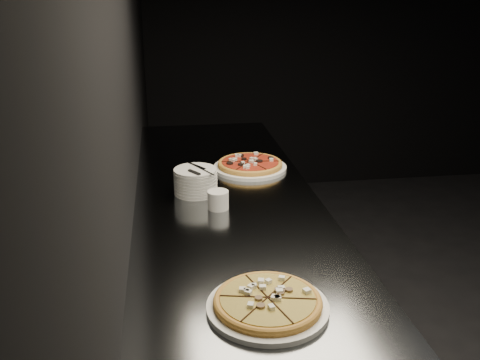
{
  "coord_description": "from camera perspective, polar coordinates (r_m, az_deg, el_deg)",
  "views": [
    {
      "loc": [
        -2.37,
        -1.99,
        1.74
      ],
      "look_at": [
        -2.08,
        -0.02,
        1.01
      ],
      "focal_mm": 40.0,
      "sensor_mm": 36.0,
      "label": 1
    }
  ],
  "objects": [
    {
      "name": "cutlery",
      "position": [
        2.19,
        -4.59,
        1.13
      ],
      "size": [
        0.09,
        0.18,
        0.01
      ],
      "rotation": [
        0.0,
        0.0,
        0.58
      ],
      "color": "#ACAFB3",
      "rests_on": "plate_stack"
    },
    {
      "name": "pizza_tomato",
      "position": [
        2.5,
        1.08,
        1.61
      ],
      "size": [
        0.34,
        0.34,
        0.04
      ],
      "rotation": [
        0.0,
        0.0,
        -0.12
      ],
      "color": "white",
      "rests_on": "counter"
    },
    {
      "name": "plate_stack",
      "position": [
        2.22,
        -4.76,
        -0.12
      ],
      "size": [
        0.18,
        0.18,
        0.11
      ],
      "color": "white",
      "rests_on": "counter"
    },
    {
      "name": "wall_back",
      "position": [
        5.09,
        20.13,
        15.25
      ],
      "size": [
        5.0,
        0.02,
        2.8
      ],
      "primitive_type": "cube",
      "color": "black",
      "rests_on": "floor"
    },
    {
      "name": "wall_left",
      "position": [
        2.03,
        -12.1,
        10.1
      ],
      "size": [
        0.02,
        5.0,
        2.8
      ],
      "primitive_type": "cube",
      "color": "black",
      "rests_on": "floor"
    },
    {
      "name": "ramekin",
      "position": [
        2.07,
        -2.35,
        -2.08
      ],
      "size": [
        0.08,
        0.08,
        0.07
      ],
      "color": "silver",
      "rests_on": "counter"
    },
    {
      "name": "counter",
      "position": [
        2.38,
        -1.29,
        -12.28
      ],
      "size": [
        0.74,
        2.44,
        0.92
      ],
      "color": "slate",
      "rests_on": "floor"
    },
    {
      "name": "pizza_mushroom",
      "position": [
        1.47,
        2.97,
        -12.98
      ],
      "size": [
        0.35,
        0.35,
        0.04
      ],
      "rotation": [
        0.0,
        0.0,
        -0.21
      ],
      "color": "white",
      "rests_on": "counter"
    }
  ]
}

